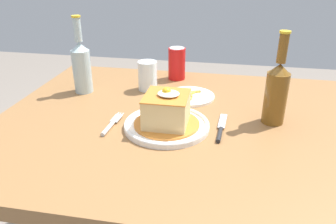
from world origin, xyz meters
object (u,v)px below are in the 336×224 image
object	(u,v)px
main_plate	(167,125)
soda_can	(177,63)
knife	(220,131)
beer_bottle_clear	(81,65)
beer_bottle_amber	(277,90)
side_plate_fries	(189,96)
fork	(111,125)
drinking_glass	(148,78)

from	to	relation	value
main_plate	soda_can	world-z (taller)	soda_can
main_plate	knife	size ratio (longest dim) A/B	1.46
beer_bottle_clear	knife	bearing A→B (deg)	-23.81
beer_bottle_amber	side_plate_fries	size ratio (longest dim) A/B	1.56
fork	drinking_glass	size ratio (longest dim) A/B	1.35
beer_bottle_clear	beer_bottle_amber	bearing A→B (deg)	-10.96
soda_can	side_plate_fries	xyz separation A→B (m)	(0.07, -0.18, -0.06)
knife	beer_bottle_clear	xyz separation A→B (m)	(-0.49, 0.22, 0.09)
soda_can	drinking_glass	size ratio (longest dim) A/B	1.18
beer_bottle_clear	drinking_glass	world-z (taller)	beer_bottle_clear
soda_can	main_plate	bearing A→B (deg)	-84.61
main_plate	beer_bottle_clear	size ratio (longest dim) A/B	0.91
fork	beer_bottle_clear	xyz separation A→B (m)	(-0.19, 0.24, 0.09)
fork	beer_bottle_amber	size ratio (longest dim) A/B	0.53
beer_bottle_amber	fork	bearing A→B (deg)	-165.51
side_plate_fries	drinking_glass	bearing A→B (deg)	163.41
soda_can	side_plate_fries	distance (m)	0.20
main_plate	beer_bottle_clear	bearing A→B (deg)	147.63
knife	side_plate_fries	world-z (taller)	side_plate_fries
fork	drinking_glass	xyz separation A→B (m)	(0.03, 0.30, 0.04)
beer_bottle_amber	beer_bottle_clear	distance (m)	0.65
side_plate_fries	main_plate	bearing A→B (deg)	-98.52
main_plate	beer_bottle_amber	xyz separation A→B (m)	(0.30, 0.09, 0.09)
fork	main_plate	bearing A→B (deg)	8.79
beer_bottle_clear	side_plate_fries	xyz separation A→B (m)	(0.38, 0.01, -0.09)
beer_bottle_clear	fork	bearing A→B (deg)	-52.55
fork	side_plate_fries	distance (m)	0.32
soda_can	side_plate_fries	size ratio (longest dim) A/B	0.73
beer_bottle_amber	side_plate_fries	distance (m)	0.31
fork	beer_bottle_clear	size ratio (longest dim) A/B	0.53
beer_bottle_amber	drinking_glass	bearing A→B (deg)	156.30
beer_bottle_clear	drinking_glass	bearing A→B (deg)	15.37
fork	side_plate_fries	size ratio (longest dim) A/B	0.83
beer_bottle_clear	soda_can	bearing A→B (deg)	32.83
drinking_glass	beer_bottle_clear	bearing A→B (deg)	-164.63
beer_bottle_clear	side_plate_fries	distance (m)	0.39
knife	beer_bottle_amber	world-z (taller)	beer_bottle_amber
main_plate	soda_can	xyz separation A→B (m)	(-0.04, 0.41, 0.05)
soda_can	beer_bottle_amber	bearing A→B (deg)	-43.56
main_plate	beer_bottle_amber	world-z (taller)	beer_bottle_amber
soda_can	beer_bottle_amber	world-z (taller)	beer_bottle_amber
soda_can	beer_bottle_clear	distance (m)	0.36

